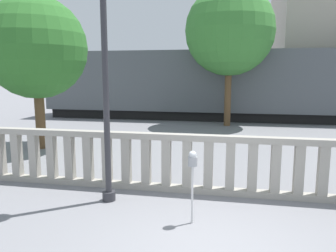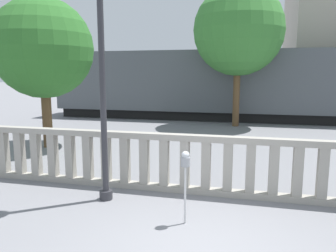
{
  "view_description": "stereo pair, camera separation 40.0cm",
  "coord_description": "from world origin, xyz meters",
  "px_view_note": "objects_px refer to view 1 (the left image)",
  "views": [
    {
      "loc": [
        0.23,
        -4.7,
        2.73
      ],
      "look_at": [
        -1.37,
        3.5,
        1.37
      ],
      "focal_mm": 35.0,
      "sensor_mm": 36.0,
      "label": 1
    },
    {
      "loc": [
        0.62,
        -4.61,
        2.73
      ],
      "look_at": [
        -1.37,
        3.5,
        1.37
      ],
      "focal_mm": 35.0,
      "sensor_mm": 36.0,
      "label": 2
    }
  ],
  "objects_px": {
    "lamppost": "(104,36)",
    "tree_right": "(36,48)",
    "train_near": "(230,84)",
    "tree_left": "(230,31)",
    "parking_meter": "(193,165)"
  },
  "relations": [
    {
      "from": "train_near",
      "to": "tree_right",
      "type": "height_order",
      "value": "tree_right"
    },
    {
      "from": "lamppost",
      "to": "tree_left",
      "type": "relative_size",
      "value": 0.79
    },
    {
      "from": "tree_left",
      "to": "tree_right",
      "type": "relative_size",
      "value": 1.31
    },
    {
      "from": "lamppost",
      "to": "train_near",
      "type": "relative_size",
      "value": 0.26
    },
    {
      "from": "tree_right",
      "to": "tree_left",
      "type": "bearing_deg",
      "value": 45.07
    },
    {
      "from": "tree_left",
      "to": "tree_right",
      "type": "height_order",
      "value": "tree_left"
    },
    {
      "from": "lamppost",
      "to": "tree_left",
      "type": "xyz_separation_m",
      "value": [
        2.34,
        10.88,
        1.36
      ]
    },
    {
      "from": "lamppost",
      "to": "train_near",
      "type": "distance_m",
      "value": 13.6
    },
    {
      "from": "lamppost",
      "to": "tree_right",
      "type": "height_order",
      "value": "lamppost"
    },
    {
      "from": "parking_meter",
      "to": "train_near",
      "type": "distance_m",
      "value": 14.1
    },
    {
      "from": "lamppost",
      "to": "train_near",
      "type": "xyz_separation_m",
      "value": [
        2.4,
        13.32,
        -1.36
      ]
    },
    {
      "from": "tree_left",
      "to": "lamppost",
      "type": "bearing_deg",
      "value": -102.14
    },
    {
      "from": "tree_left",
      "to": "tree_right",
      "type": "bearing_deg",
      "value": -134.93
    },
    {
      "from": "parking_meter",
      "to": "tree_right",
      "type": "height_order",
      "value": "tree_right"
    },
    {
      "from": "lamppost",
      "to": "parking_meter",
      "type": "bearing_deg",
      "value": -21.3
    }
  ]
}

